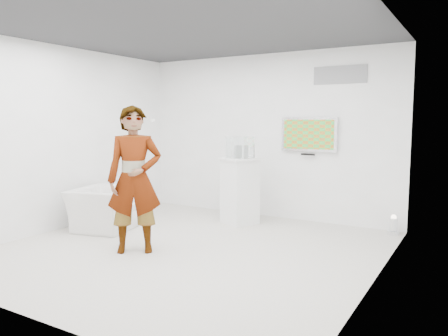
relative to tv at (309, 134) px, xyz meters
The scene contains 10 objects.
room 2.59m from the tv, 109.13° to the right, with size 5.01×5.01×3.00m.
tv is the anchor object (origin of this frame).
logo_decal 1.12m from the tv, ahead, with size 0.90×0.02×0.30m, color gray.
person 3.28m from the tv, 115.97° to the right, with size 0.73×0.48×2.00m, color silver.
armchair 3.72m from the tv, 140.85° to the right, with size 1.05×0.92×0.68m, color silver.
pedestal 1.57m from the tv, 142.37° to the right, with size 0.56×0.56×1.15m, color white.
floor_uplight 2.05m from the tv, ahead, with size 0.19×0.19×0.30m, color white.
vitrine 1.24m from the tv, 142.37° to the right, with size 0.37×0.37×0.37m, color white.
console 1.26m from the tv, 142.37° to the right, with size 0.05×0.16×0.22m, color white.
wii_remote 2.96m from the tv, 116.41° to the right, with size 0.04×0.14×0.04m, color white.
Camera 1 is at (3.46, -4.88, 1.81)m, focal length 35.00 mm.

